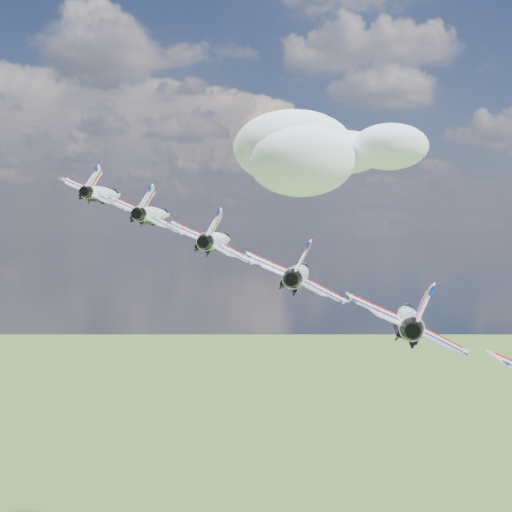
# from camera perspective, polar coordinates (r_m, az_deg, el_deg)

# --- Properties ---
(cloud_far) EXTENTS (61.39, 48.24, 24.12)m
(cloud_far) POSITION_cam_1_polar(r_m,az_deg,el_deg) (261.81, 7.18, 7.81)
(cloud_far) COLOR white
(jet_0) EXTENTS (12.11, 15.16, 7.71)m
(jet_0) POSITION_cam_1_polar(r_m,az_deg,el_deg) (93.09, -12.03, 4.88)
(jet_0) COLOR silver
(jet_1) EXTENTS (12.11, 15.16, 7.71)m
(jet_1) POSITION_cam_1_polar(r_m,az_deg,el_deg) (82.62, -8.08, 3.30)
(jet_1) COLOR white
(jet_2) EXTENTS (12.11, 15.16, 7.71)m
(jet_2) POSITION_cam_1_polar(r_m,az_deg,el_deg) (72.73, -3.05, 1.25)
(jet_2) COLOR white
(jet_3) EXTENTS (12.11, 15.16, 7.71)m
(jet_3) POSITION_cam_1_polar(r_m,az_deg,el_deg) (63.69, 3.48, -1.43)
(jet_3) COLOR white
(jet_4) EXTENTS (12.11, 15.16, 7.71)m
(jet_4) POSITION_cam_1_polar(r_m,az_deg,el_deg) (55.93, 12.01, -4.88)
(jet_4) COLOR white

